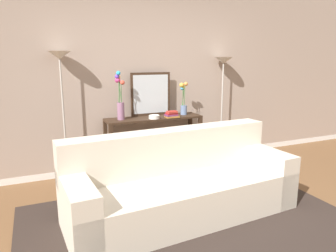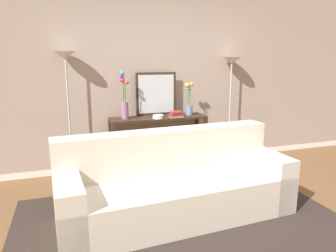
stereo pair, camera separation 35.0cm
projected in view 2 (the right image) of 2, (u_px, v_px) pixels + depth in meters
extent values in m
cube|color=brown|center=(216.00, 235.00, 2.97)|extent=(16.00, 16.00, 0.02)
cube|color=white|center=(154.00, 160.00, 4.98)|extent=(12.00, 0.15, 0.09)
cube|color=tan|center=(153.00, 66.00, 4.67)|extent=(12.00, 0.14, 2.87)
cube|color=#332823|center=(180.00, 221.00, 3.21)|extent=(3.29, 2.01, 0.01)
cube|color=beige|center=(177.00, 198.00, 3.26)|extent=(2.46, 1.01, 0.42)
cube|color=beige|center=(167.00, 150.00, 3.44)|extent=(2.42, 0.41, 0.46)
cube|color=beige|center=(69.00, 208.00, 2.85)|extent=(0.29, 0.87, 0.60)
cube|color=beige|center=(263.00, 176.00, 3.63)|extent=(0.29, 0.87, 0.60)
cube|color=#382619|center=(158.00, 118.00, 4.52)|extent=(1.40, 0.38, 0.03)
cube|color=#382619|center=(159.00, 160.00, 4.66)|extent=(1.29, 0.32, 0.01)
cube|color=#382619|center=(114.00, 152.00, 4.25)|extent=(0.05, 0.05, 0.78)
cube|color=#382619|center=(205.00, 144.00, 4.67)|extent=(0.05, 0.05, 0.78)
cube|color=#382619|center=(111.00, 146.00, 4.56)|extent=(0.05, 0.05, 0.78)
cube|color=#382619|center=(196.00, 138.00, 4.97)|extent=(0.05, 0.05, 0.78)
cylinder|color=#B7B2A8|center=(73.00, 177.00, 4.38)|extent=(0.26, 0.26, 0.02)
cylinder|color=#B7B2A8|center=(69.00, 120.00, 4.21)|extent=(0.02, 0.02, 1.61)
cone|color=silver|center=(65.00, 55.00, 4.03)|extent=(0.28, 0.28, 0.10)
cylinder|color=#B7B2A8|center=(228.00, 160.00, 5.12)|extent=(0.26, 0.26, 0.02)
cylinder|color=#B7B2A8|center=(230.00, 113.00, 4.96)|extent=(0.02, 0.02, 1.54)
cone|color=silver|center=(232.00, 60.00, 4.79)|extent=(0.28, 0.28, 0.10)
cube|color=#382619|center=(156.00, 94.00, 4.61)|extent=(0.61, 0.02, 0.63)
cube|color=silver|center=(156.00, 94.00, 4.60)|extent=(0.54, 0.01, 0.56)
cylinder|color=gray|center=(125.00, 110.00, 4.35)|extent=(0.10, 0.10, 0.24)
cylinder|color=#3D7538|center=(125.00, 92.00, 4.30)|extent=(0.01, 0.03, 0.27)
sphere|color=#DC4D3A|center=(127.00, 82.00, 4.27)|extent=(0.06, 0.06, 0.06)
cylinder|color=#3D7538|center=(123.00, 89.00, 4.28)|extent=(0.02, 0.04, 0.35)
sphere|color=#6E3FD4|center=(121.00, 76.00, 4.25)|extent=(0.06, 0.06, 0.06)
cylinder|color=#3D7538|center=(124.00, 88.00, 4.27)|extent=(0.05, 0.05, 0.39)
sphere|color=#2BAEE6|center=(122.00, 73.00, 4.21)|extent=(0.06, 0.06, 0.06)
cylinder|color=#3D7538|center=(124.00, 90.00, 4.30)|extent=(0.02, 0.01, 0.34)
sphere|color=gold|center=(122.00, 77.00, 4.27)|extent=(0.07, 0.07, 0.07)
cylinder|color=#3D7538|center=(124.00, 91.00, 4.30)|extent=(0.04, 0.03, 0.30)
sphere|color=#C23A7B|center=(122.00, 80.00, 4.27)|extent=(0.08, 0.08, 0.08)
cylinder|color=#6B84AD|center=(189.00, 110.00, 4.67)|extent=(0.10, 0.10, 0.14)
cylinder|color=#3D7538|center=(190.00, 95.00, 4.62)|extent=(0.01, 0.02, 0.32)
sphere|color=#DF8F44|center=(192.00, 84.00, 4.60)|extent=(0.06, 0.06, 0.06)
cylinder|color=#3D7538|center=(189.00, 95.00, 4.62)|extent=(0.02, 0.03, 0.30)
sphere|color=gold|center=(187.00, 85.00, 4.59)|extent=(0.07, 0.07, 0.07)
cylinder|color=#3D7538|center=(189.00, 96.00, 4.64)|extent=(0.04, 0.02, 0.27)
sphere|color=yellow|center=(188.00, 87.00, 4.62)|extent=(0.07, 0.07, 0.07)
cylinder|color=#3D7538|center=(189.00, 97.00, 4.63)|extent=(0.04, 0.02, 0.25)
sphere|color=#49B9E9|center=(188.00, 88.00, 4.62)|extent=(0.06, 0.06, 0.06)
cylinder|color=silver|center=(158.00, 117.00, 4.40)|extent=(0.15, 0.15, 0.04)
torus|color=silver|center=(158.00, 115.00, 4.39)|extent=(0.15, 0.15, 0.01)
cube|color=#B77F33|center=(176.00, 117.00, 4.47)|extent=(0.20, 0.13, 0.02)
cube|color=#6B3360|center=(175.00, 115.00, 4.46)|extent=(0.18, 0.13, 0.02)
cube|color=maroon|center=(176.00, 114.00, 4.47)|extent=(0.16, 0.12, 0.02)
cube|color=#BC3328|center=(176.00, 112.00, 4.45)|extent=(0.14, 0.11, 0.03)
cube|color=navy|center=(122.00, 170.00, 4.51)|extent=(0.05, 0.14, 0.12)
cube|color=#B77F33|center=(125.00, 170.00, 4.53)|extent=(0.03, 0.14, 0.11)
cube|color=#236033|center=(127.00, 170.00, 4.54)|extent=(0.03, 0.16, 0.11)
cube|color=silver|center=(129.00, 170.00, 4.55)|extent=(0.03, 0.14, 0.10)
cube|color=#2D2D33|center=(132.00, 169.00, 4.56)|extent=(0.04, 0.14, 0.13)
cube|color=maroon|center=(135.00, 169.00, 4.57)|extent=(0.03, 0.15, 0.11)
cube|color=#1E7075|center=(137.00, 169.00, 4.58)|extent=(0.04, 0.14, 0.10)
cube|color=#6B3360|center=(140.00, 169.00, 4.59)|extent=(0.04, 0.15, 0.10)
cube|color=gold|center=(142.00, 167.00, 4.60)|extent=(0.03, 0.17, 0.13)
cube|color=tan|center=(146.00, 168.00, 4.62)|extent=(0.06, 0.18, 0.10)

